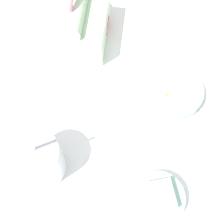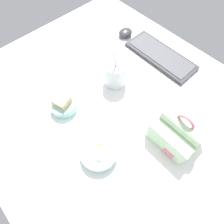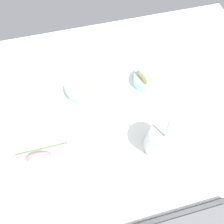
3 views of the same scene
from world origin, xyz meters
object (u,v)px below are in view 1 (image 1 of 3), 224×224
(lunch_bag, at_px, (77,24))
(soup_cup, at_px, (38,160))
(bento_bowl_snacks, at_px, (173,93))
(bento_bowl_sandwich, at_px, (158,198))

(lunch_bag, relative_size, soup_cup, 0.88)
(soup_cup, distance_m, bento_bowl_snacks, 0.35)
(bento_bowl_snacks, bearing_deg, lunch_bag, 60.23)
(soup_cup, xyz_separation_m, bento_bowl_snacks, (0.21, -0.28, -0.04))
(soup_cup, bearing_deg, lunch_bag, -3.74)
(lunch_bag, xyz_separation_m, bento_bowl_snacks, (-0.15, -0.26, -0.04))
(bento_bowl_snacks, bearing_deg, soup_cup, 126.83)
(lunch_bag, height_order, soup_cup, soup_cup)
(lunch_bag, height_order, bento_bowl_sandwich, lunch_bag)
(lunch_bag, bearing_deg, soup_cup, 176.26)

